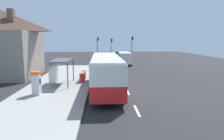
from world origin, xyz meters
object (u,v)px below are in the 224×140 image
at_px(traffic_light_near_side, 132,44).
at_px(recycling_bin_red, 82,78).
at_px(traffic_light_far_side, 98,44).
at_px(bus_shelter, 59,66).
at_px(recycling_bin_orange, 83,76).
at_px(bus, 106,71).
at_px(traffic_light_median, 111,45).
at_px(sedan_near, 119,55).
at_px(recycling_bin_yellow, 83,77).
at_px(ticket_machine, 36,83).
at_px(recycling_bin_blue, 84,75).
at_px(white_van, 125,58).

bearing_deg(traffic_light_near_side, recycling_bin_red, -108.11).
relative_size(recycling_bin_red, traffic_light_far_side, 0.18).
bearing_deg(recycling_bin_red, bus_shelter, -161.42).
height_order(recycling_bin_orange, bus_shelter, bus_shelter).
xyz_separation_m(bus, traffic_light_median, (2.11, 34.29, 1.42)).
bearing_deg(recycling_bin_orange, bus_shelter, -135.90).
relative_size(sedan_near, traffic_light_near_side, 0.83).
height_order(traffic_light_near_side, bus_shelter, traffic_light_near_side).
relative_size(bus, bus_shelter, 2.76).
distance_m(traffic_light_near_side, traffic_light_median, 5.35).
bearing_deg(sedan_near, traffic_light_median, -179.45).
height_order(recycling_bin_yellow, bus_shelter, bus_shelter).
xyz_separation_m(recycling_bin_yellow, traffic_light_median, (4.60, 30.55, 2.61)).
xyz_separation_m(traffic_light_near_side, traffic_light_median, (-5.09, 1.60, -0.30)).
distance_m(recycling_bin_yellow, bus_shelter, 3.01).
xyz_separation_m(sedan_near, ticket_machine, (-9.79, -35.93, 0.38)).
relative_size(recycling_bin_orange, traffic_light_far_side, 0.18).
relative_size(bus, sedan_near, 2.46).
distance_m(bus, sedan_near, 34.56).
relative_size(bus, traffic_light_median, 2.25).
bearing_deg(recycling_bin_yellow, traffic_light_far_side, 87.89).
bearing_deg(recycling_bin_red, ticket_machine, -125.18).
bearing_deg(traffic_light_median, recycling_bin_blue, -98.97).
bearing_deg(traffic_light_median, traffic_light_near_side, -17.44).
distance_m(sedan_near, traffic_light_median, 3.12).
height_order(recycling_bin_red, traffic_light_median, traffic_light_median).
distance_m(recycling_bin_orange, traffic_light_near_side, 30.01).
relative_size(ticket_machine, traffic_light_far_side, 0.37).
xyz_separation_m(recycling_bin_red, bus_shelter, (-2.21, -0.74, 1.44)).
distance_m(traffic_light_median, bus_shelter, 32.73).
distance_m(recycling_bin_red, traffic_light_far_side, 30.60).
relative_size(white_van, ticket_machine, 2.72).
xyz_separation_m(sedan_near, traffic_light_median, (-1.90, -0.02, 2.47)).
distance_m(sedan_near, traffic_light_near_side, 4.53).
relative_size(traffic_light_median, bus_shelter, 1.22).
relative_size(white_van, recycling_bin_red, 5.55).
bearing_deg(recycling_bin_red, traffic_light_median, 81.63).
bearing_deg(sedan_near, white_van, -90.40).
relative_size(recycling_bin_orange, traffic_light_near_side, 0.18).
distance_m(recycling_bin_blue, traffic_light_median, 29.63).
xyz_separation_m(bus, ticket_machine, (-5.77, -1.62, -0.67)).
xyz_separation_m(sedan_near, traffic_light_near_side, (3.19, -1.62, 2.77)).
bearing_deg(sedan_near, bus_shelter, -105.23).
relative_size(ticket_machine, traffic_light_near_side, 0.36).
distance_m(recycling_bin_red, recycling_bin_orange, 1.40).
xyz_separation_m(bus, white_van, (3.91, 19.65, -0.50)).
height_order(ticket_machine, recycling_bin_blue, ticket_machine).
bearing_deg(traffic_light_near_side, recycling_bin_orange, -108.94).
distance_m(bus, bus_shelter, 5.24).
xyz_separation_m(ticket_machine, traffic_light_near_side, (12.98, 34.31, 2.39)).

